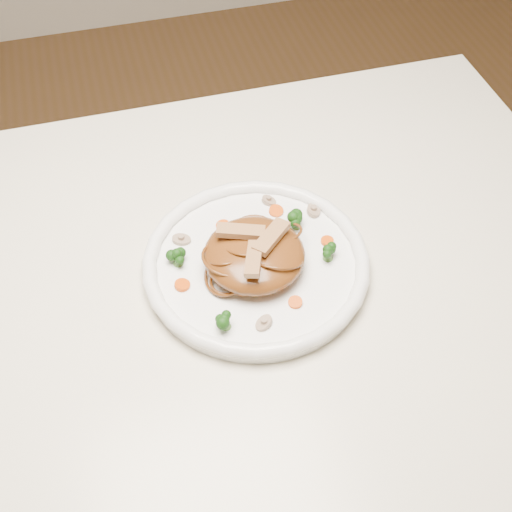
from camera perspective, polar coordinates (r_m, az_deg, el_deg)
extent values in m
plane|color=brown|center=(1.56, -3.12, -19.51)|extent=(4.00, 4.00, 0.00)
cube|color=beige|center=(0.92, -5.02, -2.88)|extent=(1.20, 0.80, 0.04)
cylinder|color=brown|center=(1.54, 13.07, 2.59)|extent=(0.06, 0.06, 0.71)
cylinder|color=white|center=(0.90, 0.00, -0.91)|extent=(0.31, 0.31, 0.02)
ellipsoid|color=#603212|center=(0.87, -0.15, 0.14)|extent=(0.18, 0.18, 0.04)
cube|color=tan|center=(0.86, 1.32, 1.66)|extent=(0.06, 0.06, 0.01)
cube|color=tan|center=(0.86, -1.33, 2.14)|extent=(0.07, 0.04, 0.01)
cube|color=tan|center=(0.83, -0.19, -0.24)|extent=(0.04, 0.06, 0.01)
cylinder|color=#E45008|center=(0.96, 1.75, 3.90)|extent=(0.03, 0.03, 0.00)
cylinder|color=#E45008|center=(0.87, -6.38, -2.49)|extent=(0.02, 0.02, 0.00)
cylinder|color=#E45008|center=(0.92, 6.16, 1.30)|extent=(0.02, 0.02, 0.00)
cylinder|color=#E45008|center=(0.94, -2.86, 2.62)|extent=(0.03, 0.03, 0.00)
cylinder|color=#E45008|center=(0.85, 3.41, -4.01)|extent=(0.02, 0.02, 0.00)
cylinder|color=tan|center=(0.83, 0.69, -5.81)|extent=(0.04, 0.04, 0.01)
cylinder|color=tan|center=(0.96, 4.98, 3.93)|extent=(0.03, 0.03, 0.01)
cylinder|color=tan|center=(0.92, -6.45, 1.41)|extent=(0.03, 0.03, 0.01)
cylinder|color=tan|center=(0.97, 1.12, 4.78)|extent=(0.03, 0.03, 0.01)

